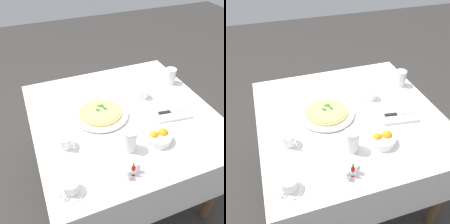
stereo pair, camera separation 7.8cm
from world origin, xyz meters
TOP-DOWN VIEW (x-y plane):
  - ground_plane at (0.00, 0.00)m, footprint 8.00×8.00m
  - dining_table at (0.00, 0.00)m, footprint 1.09×1.09m
  - pizza_plate at (-0.13, 0.04)m, footprint 0.34×0.34m
  - pizza at (-0.13, 0.04)m, footprint 0.26×0.26m
  - coffee_cup_back_corner at (0.18, 0.11)m, footprint 0.13×0.13m
  - coffee_cup_far_right at (-0.39, -0.14)m, footprint 0.13×0.13m
  - coffee_cup_near_left at (-0.43, -0.41)m, footprint 0.13×0.13m
  - water_glass_right_edge at (-0.08, -0.27)m, footprint 0.08×0.08m
  - water_glass_left_edge at (0.45, 0.21)m, footprint 0.08×0.08m
  - napkin_folded at (0.27, -0.11)m, footprint 0.24×0.16m
  - dinner_knife at (0.27, -0.11)m, footprint 0.20×0.05m
  - citrus_bowl at (0.08, -0.27)m, footprint 0.15×0.15m
  - hot_sauce_bottle at (-0.14, -0.43)m, footprint 0.02×0.02m
  - salt_shaker at (-0.11, -0.42)m, footprint 0.03×0.03m
  - pepper_shaker at (-0.17, -0.44)m, footprint 0.03×0.03m
  - menu_card at (0.43, 0.06)m, footprint 0.07×0.06m

SIDE VIEW (x-z plane):
  - ground_plane at x=0.00m, z-range 0.00..0.00m
  - dining_table at x=0.00m, z-range 0.23..0.95m
  - napkin_folded at x=0.27m, z-range 0.72..0.74m
  - pizza_plate at x=-0.13m, z-range 0.72..0.74m
  - dinner_knife at x=0.27m, z-range 0.74..0.75m
  - pizza at x=-0.13m, z-range 0.74..0.76m
  - salt_shaker at x=-0.11m, z-range 0.72..0.77m
  - pepper_shaker at x=-0.17m, z-range 0.72..0.77m
  - citrus_bowl at x=0.08m, z-range 0.71..0.78m
  - coffee_cup_near_left at x=-0.43m, z-range 0.72..0.78m
  - coffee_cup_back_corner at x=0.18m, z-range 0.72..0.78m
  - menu_card at x=0.43m, z-range 0.72..0.78m
  - coffee_cup_far_right at x=-0.39m, z-range 0.72..0.79m
  - hot_sauce_bottle at x=-0.14m, z-range 0.71..0.80m
  - water_glass_left_edge at x=0.45m, z-range 0.71..0.82m
  - water_glass_right_edge at x=-0.08m, z-range 0.72..0.84m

